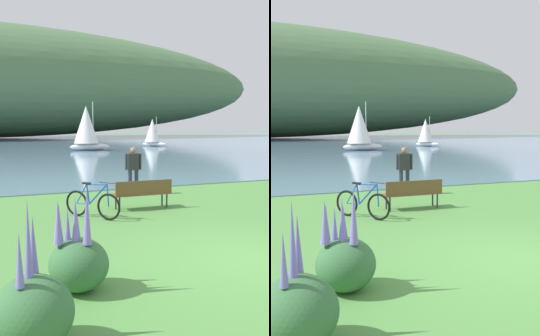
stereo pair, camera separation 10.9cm
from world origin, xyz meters
TOP-DOWN VIEW (x-y plane):
  - ground_plane at (0.00, 0.00)m, footprint 200.00×200.00m
  - bay_water at (0.00, 48.68)m, footprint 180.00×80.00m
  - park_bench_near_camera at (0.00, 5.07)m, footprint 1.80×0.49m
  - bicycle_leaning_near_bench at (-1.73, 4.45)m, footprint 1.15×1.42m
  - person_at_shoreline at (0.71, 7.57)m, footprint 0.60×0.29m
  - echium_bush_closest_to_camera at (-3.31, -0.18)m, footprint 0.93×0.93m
  - echium_bush_beside_closest at (-4.20, -1.59)m, footprint 0.94×0.94m
  - sailboat_nearest_to_shore at (5.65, 31.53)m, footprint 3.90×2.35m
  - sailboat_mid_bay at (14.31, 35.61)m, footprint 2.61×2.68m

SIDE VIEW (x-z plane):
  - ground_plane at x=0.00m, z-range 0.00..0.00m
  - bay_water at x=0.00m, z-range 0.00..0.04m
  - bicycle_leaning_near_bench at x=-1.73m, z-range -0.11..0.90m
  - echium_bush_beside_closest at x=-4.20m, z-range -0.42..1.32m
  - echium_bush_closest_to_camera at x=-3.31m, z-range -0.35..1.28m
  - park_bench_near_camera at x=0.00m, z-range 0.08..0.96m
  - person_at_shoreline at x=0.71m, z-range 0.12..1.83m
  - sailboat_mid_bay at x=14.31m, z-range -0.06..3.25m
  - sailboat_nearest_to_shore at x=5.65m, z-range -0.09..4.47m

